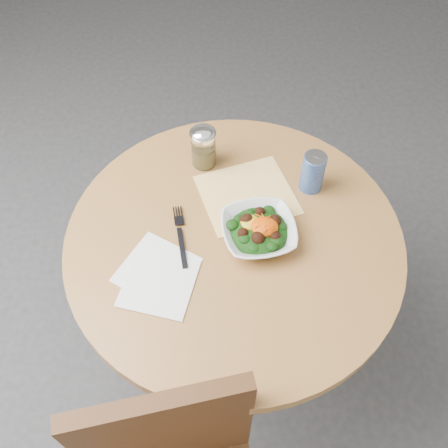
% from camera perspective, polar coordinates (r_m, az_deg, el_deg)
% --- Properties ---
extents(ground, '(6.00, 6.00, 0.00)m').
position_cam_1_polar(ground, '(1.99, 0.80, -13.71)').
color(ground, '#323234').
rests_on(ground, ground).
extents(table, '(0.90, 0.90, 0.75)m').
position_cam_1_polar(table, '(1.49, 1.04, -5.68)').
color(table, black).
rests_on(table, ground).
extents(cloth_napkin, '(0.31, 0.29, 0.00)m').
position_cam_1_polar(cloth_napkin, '(1.41, 2.66, 3.36)').
color(cloth_napkin, '#FAAB0D').
rests_on(cloth_napkin, table).
extents(paper_napkins, '(0.24, 0.26, 0.00)m').
position_cam_1_polar(paper_napkins, '(1.27, -7.58, -5.96)').
color(paper_napkins, white).
rests_on(paper_napkins, table).
extents(salad_bowl, '(0.22, 0.22, 0.07)m').
position_cam_1_polar(salad_bowl, '(1.30, 3.98, -0.77)').
color(salad_bowl, white).
rests_on(salad_bowl, table).
extents(fork, '(0.05, 0.20, 0.00)m').
position_cam_1_polar(fork, '(1.32, -5.00, -1.14)').
color(fork, black).
rests_on(fork, table).
extents(spice_shaker, '(0.07, 0.07, 0.13)m').
position_cam_1_polar(spice_shaker, '(1.44, -2.37, 8.79)').
color(spice_shaker, silver).
rests_on(spice_shaker, table).
extents(beverage_can, '(0.06, 0.06, 0.12)m').
position_cam_1_polar(beverage_can, '(1.40, 10.11, 5.87)').
color(beverage_can, navy).
rests_on(beverage_can, table).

